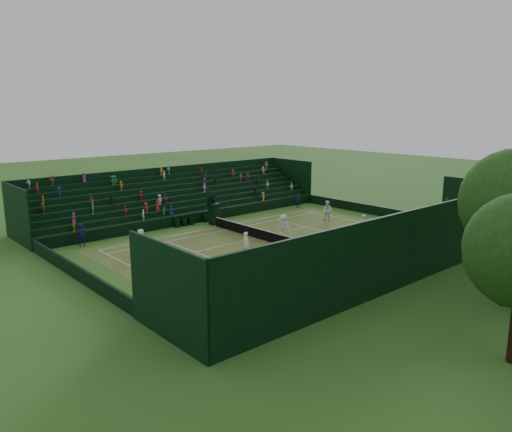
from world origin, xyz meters
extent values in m
plane|color=#2C6620|center=(0.00, 0.00, 0.00)|extent=(160.00, 160.00, 0.00)
cube|color=#407125|center=(0.00, 0.00, 0.01)|extent=(12.97, 26.77, 0.01)
cube|color=black|center=(0.00, 15.88, 0.50)|extent=(17.17, 0.20, 1.00)
cube|color=black|center=(0.00, -15.88, 0.50)|extent=(17.17, 0.20, 1.00)
cube|color=black|center=(8.48, 0.00, 0.50)|extent=(0.20, 31.77, 1.00)
cube|color=black|center=(-8.48, 0.00, 0.50)|extent=(0.20, 31.77, 1.00)
cube|color=black|center=(8.98, 0.00, 0.50)|extent=(0.80, 32.00, 1.00)
cube|color=black|center=(9.79, 0.00, 0.72)|extent=(0.80, 32.00, 1.45)
cube|color=black|center=(10.58, 0.00, 0.95)|extent=(0.80, 32.00, 1.90)
cube|color=black|center=(11.38, 0.00, 1.18)|extent=(0.80, 32.00, 2.35)
cube|color=black|center=(12.18, 0.00, 1.40)|extent=(0.80, 32.00, 2.80)
cube|color=black|center=(12.98, 0.00, 1.62)|extent=(0.80, 32.00, 3.25)
cube|color=black|center=(13.79, 0.00, 1.85)|extent=(0.80, 32.00, 3.70)
cube|color=black|center=(14.59, 0.00, 2.08)|extent=(0.80, 32.00, 4.15)
cube|color=black|center=(15.08, 0.00, 2.45)|extent=(0.20, 32.00, 4.90)
cube|color=black|center=(-8.98, 0.00, 0.50)|extent=(0.80, 32.00, 1.00)
cube|color=black|center=(-9.79, 0.00, 0.72)|extent=(0.80, 32.00, 1.45)
cube|color=black|center=(-10.58, 0.00, 0.95)|extent=(0.80, 32.00, 1.90)
cube|color=black|center=(-11.38, 0.00, 1.18)|extent=(0.80, 32.00, 2.35)
cube|color=black|center=(-12.18, 0.00, 1.40)|extent=(0.80, 32.00, 2.80)
cube|color=black|center=(-12.98, 0.00, 1.62)|extent=(0.80, 32.00, 3.25)
cube|color=black|center=(-13.79, 0.00, 1.85)|extent=(0.80, 32.00, 3.70)
cube|color=black|center=(-14.59, 0.00, 2.08)|extent=(0.80, 32.00, 4.15)
cube|color=black|center=(-15.08, 0.00, 2.45)|extent=(0.20, 32.00, 4.90)
cylinder|color=black|center=(-5.79, 0.00, 0.53)|extent=(0.10, 0.10, 1.06)
cylinder|color=black|center=(5.79, 0.00, 0.53)|extent=(0.10, 0.10, 1.06)
cube|color=black|center=(0.00, 0.00, 0.46)|extent=(11.57, 0.02, 0.86)
cube|color=white|center=(0.00, 0.00, 0.93)|extent=(11.57, 0.04, 0.07)
cylinder|color=black|center=(20.64, 0.91, 1.62)|extent=(0.50, 0.50, 3.25)
cube|color=black|center=(-6.67, 0.40, 0.98)|extent=(0.76, 0.76, 1.96)
cube|color=black|center=(-6.67, 0.40, 2.02)|extent=(0.98, 0.98, 0.11)
cube|color=black|center=(-7.05, 0.40, 2.40)|extent=(0.09, 0.98, 0.76)
imported|color=black|center=(-6.67, 0.40, 2.58)|extent=(0.51, 0.59, 1.01)
cube|color=black|center=(-8.09, -2.92, 0.35)|extent=(0.44, 0.44, 0.70)
cube|color=black|center=(-8.31, -2.92, 0.79)|extent=(0.05, 0.44, 0.44)
cube|color=black|center=(-8.09, -2.12, 0.35)|extent=(0.44, 0.44, 0.70)
cube|color=black|center=(-8.31, -2.12, 0.79)|extent=(0.05, 0.44, 0.44)
cube|color=black|center=(-8.09, -1.32, 0.35)|extent=(0.44, 0.44, 0.70)
cube|color=black|center=(-8.31, -1.32, 0.79)|extent=(0.05, 0.44, 0.44)
cube|color=black|center=(-8.09, 0.48, 0.35)|extent=(0.44, 0.44, 0.70)
cube|color=black|center=(-8.31, 0.48, 0.79)|extent=(0.05, 0.44, 0.44)
cube|color=black|center=(-8.09, 1.28, 0.35)|extent=(0.44, 0.44, 0.70)
cube|color=black|center=(-8.31, 1.28, 0.79)|extent=(0.05, 0.44, 0.44)
cube|color=black|center=(-8.09, 2.08, 0.35)|extent=(0.44, 0.44, 0.70)
cube|color=black|center=(-8.31, 2.08, 0.79)|extent=(0.05, 0.44, 0.44)
imported|color=white|center=(-2.38, -9.76, 0.98)|extent=(0.97, 0.64, 1.97)
imported|color=white|center=(3.38, -3.95, 0.94)|extent=(0.70, 0.47, 1.89)
imported|color=white|center=(-0.60, 10.09, 1.01)|extent=(1.19, 1.07, 2.02)
imported|color=white|center=(1.18, 2.14, 1.00)|extent=(1.45, 1.06, 2.00)
imported|color=black|center=(-7.10, 12.55, 0.80)|extent=(0.51, 0.66, 1.60)
imported|color=black|center=(-7.50, -12.37, 0.93)|extent=(0.55, 0.74, 1.86)
camera|label=1|loc=(31.57, -27.58, 11.11)|focal=35.00mm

